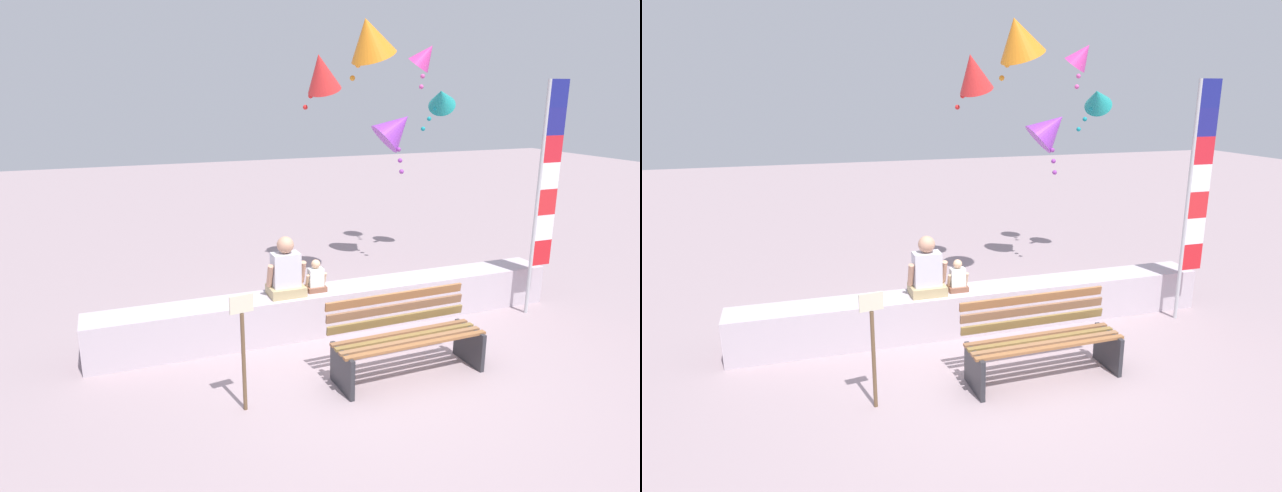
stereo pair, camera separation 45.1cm
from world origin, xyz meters
The scene contains 12 objects.
ground_plane centered at (0.00, 0.00, 0.00)m, with size 40.00×40.00×0.00m, color gray.
seawall_ledge centered at (0.00, 1.08, 0.28)m, with size 6.41×0.54×0.56m, color #BFB0BB.
park_bench centered at (0.20, -0.35, 0.42)m, with size 1.76×0.64×0.88m.
person_adult centered at (-0.74, 1.07, 0.86)m, with size 0.50×0.37×0.77m.
person_child centered at (-0.33, 1.07, 0.73)m, with size 0.28×0.20×0.43m.
flag_banner centered at (2.83, 0.56, 1.83)m, with size 0.35×0.05×3.24m.
kite_purple centered at (2.12, 3.52, 2.46)m, with size 0.98×0.83×1.20m.
kite_teal centered at (2.96, 3.41, 2.96)m, with size 0.76×0.78×0.89m.
kite_magenta centered at (2.80, 3.77, 3.70)m, with size 0.74×0.72×0.88m.
kite_red centered at (0.62, 3.31, 3.37)m, with size 0.92×0.91×0.96m.
kite_orange centered at (0.89, 2.14, 3.81)m, with size 1.04×0.96×0.96m.
sign_post centered at (-1.67, -0.46, 0.73)m, with size 0.24×0.06×1.22m.
Camera 1 is at (-2.76, -5.34, 3.08)m, focal length 31.23 mm.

